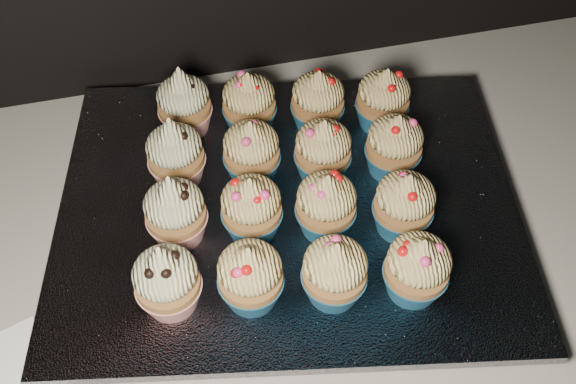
% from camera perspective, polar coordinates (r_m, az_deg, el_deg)
% --- Properties ---
extents(worktop, '(2.44, 0.64, 0.04)m').
position_cam_1_polar(worktop, '(0.72, -6.58, -6.97)').
color(worktop, beige).
rests_on(worktop, cabinet).
extents(baking_tray, '(0.52, 0.43, 0.02)m').
position_cam_1_polar(baking_tray, '(0.72, 0.00, -1.95)').
color(baking_tray, black).
rests_on(baking_tray, worktop).
extents(foil_lining, '(0.56, 0.48, 0.01)m').
position_cam_1_polar(foil_lining, '(0.71, 0.00, -1.12)').
color(foil_lining, silver).
rests_on(foil_lining, baking_tray).
extents(cupcake_0, '(0.06, 0.06, 0.10)m').
position_cam_1_polar(cupcake_0, '(0.61, -10.72, -7.69)').
color(cupcake_0, red).
rests_on(cupcake_0, foil_lining).
extents(cupcake_1, '(0.06, 0.06, 0.08)m').
position_cam_1_polar(cupcake_1, '(0.60, -3.37, -7.46)').
color(cupcake_1, '#1C5B85').
rests_on(cupcake_1, foil_lining).
extents(cupcake_2, '(0.06, 0.06, 0.08)m').
position_cam_1_polar(cupcake_2, '(0.61, 4.16, -7.09)').
color(cupcake_2, '#1C5B85').
rests_on(cupcake_2, foil_lining).
extents(cupcake_3, '(0.06, 0.06, 0.08)m').
position_cam_1_polar(cupcake_3, '(0.62, 11.40, -6.65)').
color(cupcake_3, '#1C5B85').
rests_on(cupcake_3, foil_lining).
extents(cupcake_4, '(0.06, 0.06, 0.10)m').
position_cam_1_polar(cupcake_4, '(0.65, -9.99, -1.70)').
color(cupcake_4, red).
rests_on(cupcake_4, foil_lining).
extents(cupcake_5, '(0.06, 0.06, 0.08)m').
position_cam_1_polar(cupcake_5, '(0.65, -3.26, -1.45)').
color(cupcake_5, '#1C5B85').
rests_on(cupcake_5, foil_lining).
extents(cupcake_6, '(0.06, 0.06, 0.08)m').
position_cam_1_polar(cupcake_6, '(0.65, 3.40, -1.17)').
color(cupcake_6, '#1C5B85').
rests_on(cupcake_6, foil_lining).
extents(cupcake_7, '(0.06, 0.06, 0.08)m').
position_cam_1_polar(cupcake_7, '(0.66, 10.26, -1.10)').
color(cupcake_7, '#1C5B85').
rests_on(cupcake_7, foil_lining).
extents(cupcake_8, '(0.06, 0.06, 0.10)m').
position_cam_1_polar(cupcake_8, '(0.70, -9.98, 3.37)').
color(cupcake_8, red).
rests_on(cupcake_8, foil_lining).
extents(cupcake_9, '(0.06, 0.06, 0.08)m').
position_cam_1_polar(cupcake_9, '(0.70, -3.26, 3.57)').
color(cupcake_9, '#1C5B85').
rests_on(cupcake_9, foil_lining).
extents(cupcake_10, '(0.06, 0.06, 0.08)m').
position_cam_1_polar(cupcake_10, '(0.70, 3.12, 3.68)').
color(cupcake_10, '#1C5B85').
rests_on(cupcake_10, foil_lining).
extents(cupcake_11, '(0.06, 0.06, 0.08)m').
position_cam_1_polar(cupcake_11, '(0.71, 9.41, 4.07)').
color(cupcake_11, '#1C5B85').
rests_on(cupcake_11, foil_lining).
extents(cupcake_12, '(0.06, 0.06, 0.10)m').
position_cam_1_polar(cupcake_12, '(0.76, -9.23, 7.77)').
color(cupcake_12, red).
rests_on(cupcake_12, foil_lining).
extents(cupcake_13, '(0.06, 0.06, 0.08)m').
position_cam_1_polar(cupcake_13, '(0.75, -3.47, 7.84)').
color(cupcake_13, '#1C5B85').
rests_on(cupcake_13, foil_lining).
extents(cupcake_14, '(0.06, 0.06, 0.08)m').
position_cam_1_polar(cupcake_14, '(0.75, 2.66, 8.04)').
color(cupcake_14, '#1C5B85').
rests_on(cupcake_14, foil_lining).
extents(cupcake_15, '(0.06, 0.06, 0.08)m').
position_cam_1_polar(cupcake_15, '(0.76, 8.45, 8.12)').
color(cupcake_15, '#1C5B85').
rests_on(cupcake_15, foil_lining).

